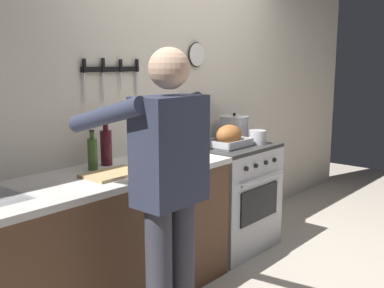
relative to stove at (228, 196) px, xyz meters
The scene contains 11 objects.
wall_back 0.95m from the stove, 121.33° to the left, with size 6.00×0.13×2.60m.
counter_block 1.43m from the stove, behind, with size 2.03×0.65×0.90m.
stove is the anchor object (origin of this frame).
person_cook 1.61m from the stove, 156.05° to the right, with size 0.51×0.63×1.66m.
roasting_pan 0.54m from the stove, 146.44° to the right, with size 0.35×0.26×0.18m.
stock_pot 0.62m from the stove, 26.96° to the left, with size 0.26×0.26×0.24m.
saucepan 0.57m from the stove, 38.63° to the right, with size 0.15×0.15×0.12m.
cutting_board 1.39m from the stove, behind, with size 0.36×0.24×0.02m, color tan.
bottle_dish_soap 0.84m from the stove, 162.68° to the left, with size 0.06×0.06×0.23m.
bottle_wine_red 1.31m from the stove, behind, with size 0.08×0.08×0.30m.
bottle_olive_oil 1.43m from the stove, behind, with size 0.06×0.06×0.26m.
Camera 1 is at (-2.83, -1.23, 1.58)m, focal length 42.40 mm.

